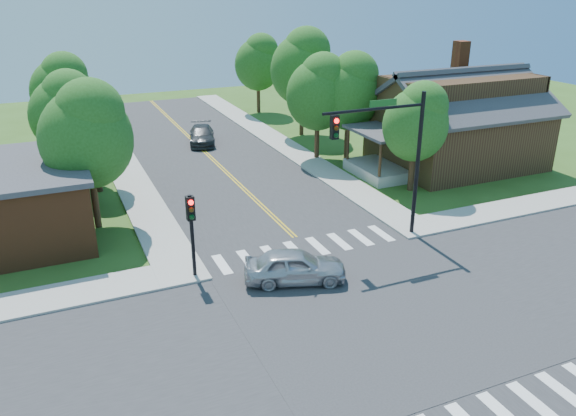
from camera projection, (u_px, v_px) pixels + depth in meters
name	position (u px, v px, depth m)	size (l,w,h in m)	color
ground	(375.00, 314.00, 21.57)	(100.00, 100.00, 0.00)	#34571B
road_ns	(375.00, 314.00, 21.56)	(10.00, 90.00, 0.04)	#2D2D30
road_ew	(375.00, 314.00, 21.56)	(90.00, 10.00, 0.04)	#2D2D30
intersection_patch	(375.00, 314.00, 21.57)	(10.20, 10.20, 0.06)	#2D2D30
sidewalk_ne	(446.00, 156.00, 40.84)	(40.00, 40.00, 0.14)	#9E9B93
crosswalk_north	(306.00, 248.00, 26.82)	(8.85, 2.00, 0.01)	white
centerline	(375.00, 313.00, 21.55)	(0.30, 90.00, 0.01)	gold
signal_mast_ne	(390.00, 145.00, 25.95)	(5.30, 0.42, 7.20)	black
signal_pole_nw	(191.00, 221.00, 23.23)	(0.34, 0.42, 3.80)	black
house_ne	(458.00, 117.00, 38.01)	(13.05, 8.80, 7.11)	#321B11
tree_e_a	(418.00, 120.00, 32.74)	(3.91, 3.72, 6.65)	#382314
tree_e_b	(350.00, 89.00, 38.56)	(4.47, 4.25, 7.60)	#382314
tree_e_c	(303.00, 65.00, 44.60)	(5.12, 4.86, 8.70)	#382314
tree_e_d	(259.00, 61.00, 52.86)	(4.40, 4.18, 7.47)	#382314
tree_w_a	(87.00, 132.00, 27.37)	(4.53, 4.30, 7.70)	#382314
tree_w_b	(67.00, 110.00, 33.56)	(4.22, 4.01, 7.17)	#382314
tree_w_c	(63.00, 88.00, 39.87)	(4.35, 4.13, 7.39)	#382314
tree_w_d	(63.00, 80.00, 47.82)	(3.67, 3.49, 6.24)	#382314
tree_house	(319.00, 90.00, 38.54)	(4.42, 4.20, 7.52)	#382314
tree_bldg	(93.00, 128.00, 32.70)	(3.53, 3.35, 6.00)	#382314
car_silver	(295.00, 267.00, 23.60)	(4.61, 3.00, 1.46)	silver
car_dgrey	(202.00, 136.00, 43.86)	(2.99, 4.95, 1.34)	#2E3133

